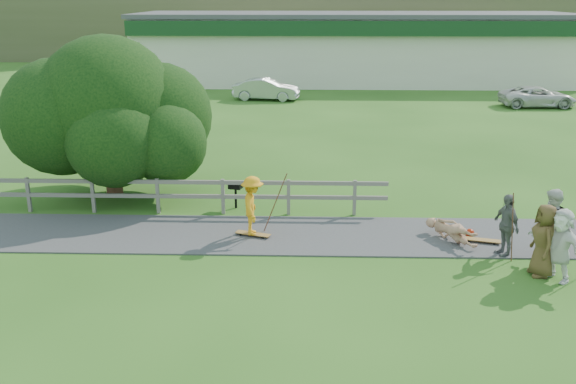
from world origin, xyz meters
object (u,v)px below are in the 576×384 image
Objects in this scene: skater_rider at (253,209)px; car_white at (538,97)px; car_silver at (266,89)px; spectator_d at (560,245)px; spectator_c at (543,240)px; spectator_a at (550,225)px; tree at (110,133)px; spectator_b at (506,225)px; skater_fallen at (451,231)px; bbq at (236,195)px.

skater_rider reaches higher than car_white.
car_silver reaches higher than car_white.
spectator_c is at bearing -154.29° from spectator_d.
spectator_d is at bearing 160.58° from car_white.
spectator_a is 0.26× the size of tree.
spectator_b is at bearing -22.47° from tree.
skater_fallen is at bearing -144.68° from spectator_b.
spectator_a is 1.04× the size of spectator_c.
spectator_b reaches higher than bbq.
tree is at bearing -117.78° from spectator_c.
skater_rider is at bearing -57.66° from bbq.
tree reaches higher than spectator_c.
spectator_a is at bearing -153.40° from car_silver.
bbq is at bearing 11.88° from skater_rider.
spectator_b is 26.21m from car_silver.
spectator_b reaches higher than car_white.
car_white is at bearing 160.21° from spectator_c.
bbq is (-7.31, 3.59, -0.40)m from spectator_b.
bbq is (-8.14, 5.03, -0.45)m from spectator_d.
skater_rider is at bearing -169.69° from car_silver.
car_silver is at bearing -1.86° from skater_rider.
spectator_c reaches higher than bbq.
spectator_d is at bearing -15.85° from bbq.
spectator_a is 0.42× the size of car_white.
spectator_c is 9.19m from bbq.
car_white is 25.05m from bbq.
spectator_b is 0.94× the size of spectator_d.
car_silver is (-7.72, 25.05, -0.14)m from spectator_b.
skater_rider reaches higher than bbq.
spectator_d is 0.42× the size of car_silver.
car_white is at bearing -168.36° from spectator_a.
spectator_a is 24.41m from car_white.
spectator_b is (-1.01, 0.25, -0.10)m from spectator_a.
spectator_c is at bearing 159.76° from car_white.
car_white is at bearing 66.49° from bbq.
spectator_b is at bearing -74.39° from spectator_a.
spectator_d reaches higher than spectator_b.
spectator_d reaches higher than bbq.
tree is 4.66m from bbq.
skater_rider is at bearing -36.85° from tree.
spectator_a is 0.45× the size of car_silver.
skater_fallen is 1.05× the size of spectator_b.
car_silver is (-8.54, 26.49, -0.19)m from spectator_d.
bbq is (0.40, -21.47, -0.26)m from car_silver.
skater_fallen is (5.40, -0.17, -0.51)m from skater_rider.
spectator_c reaches higher than car_silver.
bbq is at bearing 124.85° from skater_fallen.
tree is at bearing -82.14° from spectator_a.
skater_rider is 6.65m from spectator_b.
bbq is (-7.83, 4.80, -0.46)m from spectator_c.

